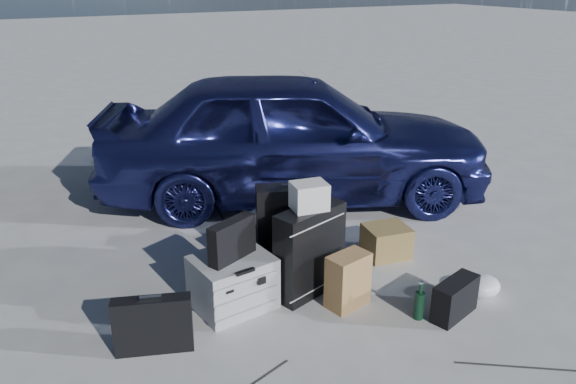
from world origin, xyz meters
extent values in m
plane|color=#B9B8B3|center=(0.00, 0.00, 0.00)|extent=(60.00, 60.00, 0.00)
imported|color=navy|center=(0.72, 2.17, 0.68)|extent=(4.28, 3.11, 1.35)
cube|color=#AFB2B5|center=(-0.70, 0.51, 0.19)|extent=(0.58, 0.49, 0.39)
cube|color=black|center=(-0.70, 0.50, 0.53)|extent=(0.39, 0.24, 0.29)
cube|color=black|center=(-1.35, 0.27, 0.19)|extent=(0.50, 0.27, 0.38)
cube|color=black|center=(-0.08, 0.76, 0.36)|extent=(0.59, 0.40, 0.73)
cube|color=black|center=(-0.12, 0.41, 0.34)|extent=(0.60, 0.36, 0.68)
cube|color=silver|center=(-0.13, 0.42, 0.78)|extent=(0.27, 0.23, 0.20)
cube|color=black|center=(0.00, 1.13, 0.15)|extent=(0.64, 0.38, 0.30)
cube|color=silver|center=(-0.01, 1.13, 0.34)|extent=(0.54, 0.48, 0.08)
cube|color=black|center=(0.00, 1.14, 0.41)|extent=(0.34, 0.29, 0.06)
cube|color=#9B7243|center=(0.03, 0.12, 0.20)|extent=(0.33, 0.24, 0.40)
cube|color=olive|center=(0.75, 0.60, 0.13)|extent=(0.40, 0.37, 0.27)
ellipsoid|color=silver|center=(0.97, -0.25, 0.08)|extent=(0.32, 0.28, 0.16)
cube|color=black|center=(0.61, -0.35, 0.14)|extent=(0.42, 0.25, 0.28)
cylinder|color=black|center=(0.37, -0.26, 0.14)|extent=(0.08, 0.08, 0.28)
camera|label=1|loc=(-2.03, -2.75, 2.26)|focal=35.00mm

